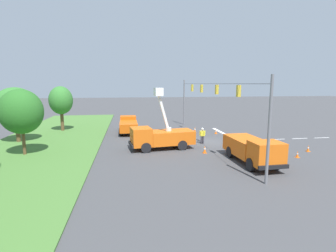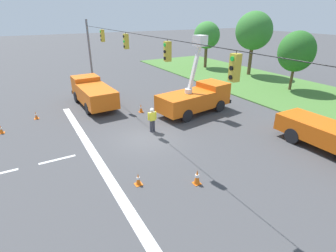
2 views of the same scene
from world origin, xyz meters
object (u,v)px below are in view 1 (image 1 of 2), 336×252
(utility_truck_support_near, at_px, (128,125))
(traffic_cone_mid_left, at_px, (195,130))
(road_worker, at_px, (202,135))
(traffic_cone_near_bucket, at_px, (308,148))
(tree_far_east, at_px, (61,101))
(traffic_cone_foreground_right, at_px, (205,149))
(utility_truck_support_far, at_px, (252,149))
(traffic_cone_foreground_left, at_px, (216,131))
(utility_truck_bucket_lift, at_px, (161,136))
(tree_centre, at_px, (21,112))
(traffic_cone_mid_right, at_px, (297,154))
(tree_east, at_px, (16,106))

(utility_truck_support_near, distance_m, traffic_cone_mid_left, 9.10)
(road_worker, xyz_separation_m, traffic_cone_near_bucket, (-4.97, -9.34, -0.69))
(tree_far_east, height_order, utility_truck_support_near, tree_far_east)
(traffic_cone_foreground_right, distance_m, traffic_cone_mid_left, 10.78)
(utility_truck_support_far, bearing_deg, traffic_cone_foreground_left, -5.83)
(utility_truck_bucket_lift, distance_m, road_worker, 5.20)
(tree_centre, xyz_separation_m, tree_far_east, (12.70, -0.45, 0.20))
(tree_far_east, height_order, traffic_cone_mid_right, tree_far_east)
(tree_east, bearing_deg, traffic_cone_foreground_right, -111.45)
(traffic_cone_foreground_right, bearing_deg, traffic_cone_mid_left, -9.46)
(tree_far_east, bearing_deg, traffic_cone_mid_left, -101.93)
(tree_centre, distance_m, utility_truck_support_near, 14.35)
(tree_east, relative_size, utility_truck_support_far, 0.92)
(traffic_cone_mid_right, bearing_deg, traffic_cone_foreground_right, 70.78)
(tree_east, xyz_separation_m, road_worker, (-3.69, -20.49, -3.17))
(road_worker, relative_size, traffic_cone_near_bucket, 2.74)
(traffic_cone_mid_right, distance_m, traffic_cone_near_bucket, 2.98)
(tree_centre, bearing_deg, traffic_cone_near_bucket, -95.75)
(tree_far_east, distance_m, utility_truck_support_far, 26.72)
(tree_centre, distance_m, utility_truck_support_far, 20.75)
(tree_east, distance_m, utility_truck_support_near, 13.45)
(utility_truck_bucket_lift, distance_m, utility_truck_support_far, 9.20)
(road_worker, bearing_deg, utility_truck_bucket_lift, 109.23)
(utility_truck_support_far, xyz_separation_m, traffic_cone_foreground_right, (3.70, 2.99, -0.86))
(utility_truck_support_near, relative_size, utility_truck_support_far, 0.96)
(traffic_cone_mid_left, bearing_deg, tree_far_east, 78.07)
(traffic_cone_near_bucket, bearing_deg, tree_east, 73.82)
(tree_centre, height_order, tree_east, tree_east)
(traffic_cone_mid_right, bearing_deg, utility_truck_support_far, 101.11)
(tree_far_east, distance_m, road_worker, 20.47)
(traffic_cone_mid_right, bearing_deg, traffic_cone_near_bucket, -53.36)
(utility_truck_support_near, xyz_separation_m, utility_truck_support_far, (-15.68, -10.19, 0.14))
(tree_far_east, bearing_deg, tree_centre, 177.96)
(tree_centre, relative_size, traffic_cone_near_bucket, 9.54)
(utility_truck_support_near, bearing_deg, utility_truck_support_far, -146.98)
(utility_truck_support_far, height_order, road_worker, utility_truck_support_far)
(utility_truck_support_far, relative_size, traffic_cone_near_bucket, 10.47)
(traffic_cone_foreground_left, relative_size, traffic_cone_mid_right, 1.06)
(tree_centre, height_order, traffic_cone_near_bucket, tree_centre)
(traffic_cone_mid_left, bearing_deg, road_worker, 172.60)
(tree_east, height_order, traffic_cone_mid_right, tree_east)
(traffic_cone_mid_left, relative_size, traffic_cone_near_bucket, 1.24)
(tree_centre, height_order, utility_truck_support_far, tree_centre)
(road_worker, xyz_separation_m, traffic_cone_foreground_left, (5.28, -3.40, -0.69))
(utility_truck_support_near, xyz_separation_m, traffic_cone_foreground_right, (-11.98, -7.20, -0.72))
(tree_east, relative_size, traffic_cone_foreground_left, 9.65)
(traffic_cone_foreground_left, xyz_separation_m, traffic_cone_mid_right, (-12.02, -3.55, -0.02))
(tree_east, bearing_deg, utility_truck_support_far, -116.78)
(tree_far_east, height_order, traffic_cone_foreground_left, tree_far_east)
(traffic_cone_near_bucket, bearing_deg, utility_truck_bucket_lift, 77.11)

